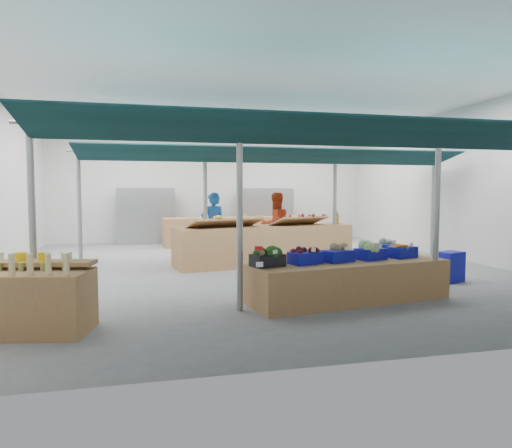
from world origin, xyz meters
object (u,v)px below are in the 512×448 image
at_px(crate_stack, 450,267).
at_px(veg_counter, 347,280).
at_px(fruit_counter, 265,245).
at_px(vendor_left, 213,226).
at_px(bottle_shelf, 19,299).
at_px(vendor_right, 276,225).

bearing_deg(crate_stack, veg_counter, -160.05).
bearing_deg(fruit_counter, vendor_left, 127.82).
distance_m(bottle_shelf, veg_counter, 5.10).
distance_m(bottle_shelf, crate_stack, 8.03).
height_order(veg_counter, vendor_left, vendor_left).
height_order(veg_counter, crate_stack, veg_counter).
height_order(veg_counter, vendor_right, vendor_right).
bearing_deg(veg_counter, bottle_shelf, 178.74).
distance_m(vendor_left, vendor_right, 1.80).
relative_size(fruit_counter, vendor_left, 2.50).
xyz_separation_m(veg_counter, fruit_counter, (-0.42, 4.17, 0.16)).
xyz_separation_m(crate_stack, vendor_left, (-4.41, 4.26, 0.62)).
xyz_separation_m(bottle_shelf, vendor_left, (3.43, 5.98, 0.48)).
bearing_deg(veg_counter, fruit_counter, 86.43).
distance_m(veg_counter, vendor_right, 5.31).
relative_size(vendor_left, vendor_right, 1.00).
bearing_deg(crate_stack, vendor_left, 136.00).
distance_m(bottle_shelf, vendor_left, 6.91).
bearing_deg(fruit_counter, vendor_right, 51.72).
xyz_separation_m(bottle_shelf, veg_counter, (5.05, 0.71, -0.11)).
relative_size(veg_counter, vendor_right, 1.88).
relative_size(bottle_shelf, vendor_right, 1.07).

